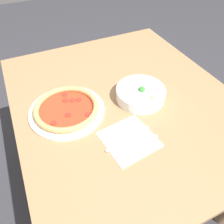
% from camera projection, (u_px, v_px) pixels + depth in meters
% --- Properties ---
extents(ground_plane, '(8.00, 8.00, 0.00)m').
position_uv_depth(ground_plane, '(120.00, 177.00, 1.58)').
color(ground_plane, '#333338').
extents(dining_table, '(1.19, 1.01, 0.76)m').
position_uv_depth(dining_table, '(124.00, 113.00, 1.11)').
color(dining_table, '#99724C').
rests_on(dining_table, ground_plane).
extents(pizza, '(0.33, 0.33, 0.04)m').
position_uv_depth(pizza, '(67.00, 109.00, 0.96)').
color(pizza, white).
rests_on(pizza, dining_table).
extents(bowl, '(0.23, 0.23, 0.07)m').
position_uv_depth(bowl, '(141.00, 93.00, 1.01)').
color(bowl, white).
rests_on(bowl, dining_table).
extents(napkin, '(0.21, 0.21, 0.00)m').
position_uv_depth(napkin, '(129.00, 139.00, 0.86)').
color(napkin, white).
rests_on(napkin, dining_table).
extents(fork, '(0.03, 0.20, 0.00)m').
position_uv_depth(fork, '(125.00, 134.00, 0.88)').
color(fork, silver).
rests_on(fork, napkin).
extents(knife, '(0.03, 0.22, 0.01)m').
position_uv_depth(knife, '(130.00, 144.00, 0.84)').
color(knife, silver).
rests_on(knife, napkin).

